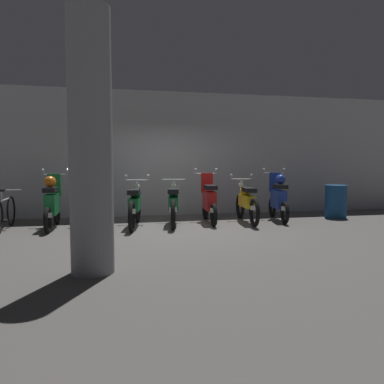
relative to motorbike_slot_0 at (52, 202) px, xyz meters
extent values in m
plane|color=#565451|center=(2.65, -0.74, -0.57)|extent=(80.00, 80.00, 0.00)
cube|color=#ADADB2|center=(2.65, 1.68, 1.10)|extent=(16.00, 0.30, 3.33)
torus|color=black|center=(0.01, 0.55, -0.30)|extent=(0.10, 0.53, 0.53)
torus|color=black|center=(-0.01, -0.60, -0.30)|extent=(0.10, 0.53, 0.53)
cube|color=#197238|center=(0.00, -0.02, -0.03)|extent=(0.23, 0.74, 0.44)
cube|color=#197238|center=(0.00, 0.32, 0.37)|extent=(0.28, 0.12, 0.48)
cube|color=black|center=(0.00, -0.19, 0.29)|extent=(0.25, 0.52, 0.10)
cylinder|color=#B7BABF|center=(0.01, 0.46, 0.59)|extent=(0.56, 0.04, 0.04)
sphere|color=#B7BABF|center=(-0.25, 0.46, 0.69)|extent=(0.07, 0.07, 0.07)
sphere|color=#B7BABF|center=(0.27, 0.46, 0.69)|extent=(0.07, 0.07, 0.07)
cylinder|color=#B7BABF|center=(0.01, 0.50, 0.12)|extent=(0.06, 0.15, 0.85)
sphere|color=silver|center=(0.01, 0.50, 0.44)|extent=(0.12, 0.12, 0.12)
cube|color=white|center=(-0.01, -0.58, -0.20)|extent=(0.16, 0.01, 0.10)
sphere|color=orange|center=(0.00, -0.19, 0.46)|extent=(0.24, 0.24, 0.24)
torus|color=black|center=(0.77, 0.42, -0.24)|extent=(0.20, 0.66, 0.65)
torus|color=black|center=(0.99, -0.86, -0.24)|extent=(0.20, 0.66, 0.65)
cube|color=silver|center=(0.88, -0.22, -0.05)|extent=(0.36, 0.86, 0.28)
ellipsoid|color=silver|center=(0.86, -0.07, 0.17)|extent=(0.33, 0.48, 0.22)
cube|color=black|center=(0.91, -0.40, 0.23)|extent=(0.32, 0.55, 0.10)
cylinder|color=#B7BABF|center=(0.79, 0.32, 0.45)|extent=(0.56, 0.13, 0.04)
sphere|color=#B7BABF|center=(0.53, 0.27, 0.55)|extent=(0.07, 0.07, 0.07)
sphere|color=#B7BABF|center=(1.05, 0.36, 0.55)|extent=(0.07, 0.07, 0.07)
cylinder|color=#B7BABF|center=(0.78, 0.37, 0.08)|extent=(0.08, 0.17, 0.65)
sphere|color=silver|center=(0.78, 0.37, 0.30)|extent=(0.12, 0.12, 0.12)
cube|color=white|center=(0.99, -0.84, -0.14)|extent=(0.16, 0.04, 0.10)
torus|color=black|center=(1.87, 0.48, -0.24)|extent=(0.19, 0.66, 0.65)
torus|color=black|center=(1.66, -0.81, -0.24)|extent=(0.19, 0.66, 0.65)
cube|color=#197238|center=(1.76, -0.16, -0.05)|extent=(0.35, 0.86, 0.28)
ellipsoid|color=#197238|center=(1.79, -0.01, 0.17)|extent=(0.33, 0.48, 0.22)
cube|color=black|center=(1.73, -0.34, 0.23)|extent=(0.32, 0.55, 0.10)
cylinder|color=#B7BABF|center=(1.85, 0.37, 0.45)|extent=(0.56, 0.12, 0.04)
sphere|color=#B7BABF|center=(1.59, 0.42, 0.55)|extent=(0.07, 0.07, 0.07)
sphere|color=#B7BABF|center=(2.11, 0.33, 0.55)|extent=(0.07, 0.07, 0.07)
cylinder|color=#B7BABF|center=(1.86, 0.43, 0.08)|extent=(0.08, 0.17, 0.65)
sphere|color=silver|center=(1.86, 0.43, 0.30)|extent=(0.12, 0.12, 0.12)
cube|color=white|center=(1.66, -0.78, -0.14)|extent=(0.16, 0.04, 0.10)
torus|color=black|center=(2.76, 0.57, -0.24)|extent=(0.20, 0.66, 0.65)
torus|color=black|center=(2.54, -0.72, -0.24)|extent=(0.20, 0.66, 0.65)
cube|color=#197238|center=(2.65, -0.08, -0.05)|extent=(0.36, 0.86, 0.28)
ellipsoid|color=#197238|center=(2.67, 0.08, 0.17)|extent=(0.33, 0.48, 0.22)
cube|color=black|center=(2.61, -0.26, 0.23)|extent=(0.32, 0.55, 0.10)
cylinder|color=#B7BABF|center=(2.74, 0.46, 0.45)|extent=(0.56, 0.13, 0.04)
cylinder|color=#B7BABF|center=(2.75, 0.51, 0.08)|extent=(0.08, 0.17, 0.65)
sphere|color=silver|center=(2.75, 0.51, 0.30)|extent=(0.12, 0.12, 0.12)
cube|color=white|center=(2.54, -0.69, -0.14)|extent=(0.16, 0.04, 0.10)
torus|color=black|center=(3.57, 0.62, -0.30)|extent=(0.13, 0.54, 0.53)
torus|color=black|center=(3.48, -0.53, -0.30)|extent=(0.13, 0.54, 0.53)
cube|color=red|center=(3.53, 0.04, -0.03)|extent=(0.28, 0.75, 0.44)
cube|color=red|center=(3.56, 0.39, 0.37)|extent=(0.29, 0.14, 0.48)
cube|color=black|center=(3.51, -0.12, 0.29)|extent=(0.28, 0.54, 0.10)
cylinder|color=#B7BABF|center=(3.57, 0.52, 0.59)|extent=(0.56, 0.08, 0.04)
sphere|color=#B7BABF|center=(3.31, 0.54, 0.69)|extent=(0.07, 0.07, 0.07)
sphere|color=#B7BABF|center=(3.83, 0.50, 0.69)|extent=(0.07, 0.07, 0.07)
cylinder|color=#B7BABF|center=(3.57, 0.57, 0.12)|extent=(0.07, 0.15, 0.85)
sphere|color=silver|center=(3.57, 0.57, 0.44)|extent=(0.12, 0.12, 0.12)
cube|color=white|center=(3.48, -0.51, -0.20)|extent=(0.16, 0.02, 0.10)
torus|color=black|center=(4.47, 0.53, -0.24)|extent=(0.15, 0.66, 0.65)
torus|color=black|center=(4.35, -0.77, -0.24)|extent=(0.15, 0.66, 0.65)
cube|color=gold|center=(4.41, -0.12, -0.05)|extent=(0.30, 0.85, 0.28)
ellipsoid|color=gold|center=(4.42, 0.04, 0.17)|extent=(0.30, 0.46, 0.22)
cube|color=black|center=(4.39, -0.30, 0.23)|extent=(0.29, 0.54, 0.10)
cylinder|color=#B7BABF|center=(4.46, 0.42, 0.45)|extent=(0.56, 0.09, 0.04)
sphere|color=#B7BABF|center=(4.20, 0.45, 0.55)|extent=(0.07, 0.07, 0.07)
sphere|color=#B7BABF|center=(4.72, 0.40, 0.55)|extent=(0.07, 0.07, 0.07)
cylinder|color=#B7BABF|center=(4.47, 0.48, 0.08)|extent=(0.07, 0.16, 0.65)
sphere|color=silver|center=(4.47, 0.48, 0.30)|extent=(0.12, 0.12, 0.12)
cube|color=white|center=(4.35, -0.74, -0.14)|extent=(0.16, 0.03, 0.10)
torus|color=black|center=(5.39, 0.60, -0.30)|extent=(0.18, 0.54, 0.53)
torus|color=black|center=(5.19, -0.53, -0.30)|extent=(0.18, 0.54, 0.53)
cube|color=#1E389E|center=(5.29, 0.04, -0.03)|extent=(0.34, 0.76, 0.44)
cube|color=#1E389E|center=(5.35, 0.38, 0.37)|extent=(0.30, 0.17, 0.48)
cube|color=black|center=(5.26, -0.12, 0.29)|extent=(0.33, 0.55, 0.10)
cylinder|color=#B7BABF|center=(5.37, 0.51, 0.59)|extent=(0.56, 0.13, 0.04)
sphere|color=#B7BABF|center=(5.12, 0.56, 0.69)|extent=(0.07, 0.07, 0.07)
sphere|color=#B7BABF|center=(5.63, 0.47, 0.69)|extent=(0.07, 0.07, 0.07)
cylinder|color=#B7BABF|center=(5.38, 0.56, 0.12)|extent=(0.08, 0.16, 0.85)
sphere|color=silver|center=(5.38, 0.56, 0.44)|extent=(0.12, 0.12, 0.12)
cube|color=white|center=(5.20, -0.51, -0.20)|extent=(0.16, 0.04, 0.10)
sphere|color=#1E389E|center=(5.26, -0.12, 0.46)|extent=(0.24, 0.24, 0.24)
torus|color=black|center=(-0.97, 0.53, -0.23)|extent=(0.06, 0.68, 0.68)
cylinder|color=silver|center=(-0.96, 0.01, 0.07)|extent=(0.05, 0.68, 0.04)
cylinder|color=silver|center=(-0.95, -0.20, 0.17)|extent=(0.03, 0.03, 0.22)
cube|color=black|center=(-0.95, -0.20, 0.29)|extent=(0.11, 0.22, 0.05)
cylinder|color=#B7BABF|center=(-0.97, 0.40, 0.25)|extent=(0.50, 0.04, 0.03)
cylinder|color=black|center=(-0.96, -0.05, -0.38)|extent=(0.12, 0.10, 0.10)
cylinder|color=gray|center=(1.03, -3.58, 1.10)|extent=(0.55, 0.55, 3.33)
cylinder|color=navy|center=(6.95, 0.16, -0.14)|extent=(0.54, 0.54, 0.85)
camera|label=1|loc=(1.31, -8.44, 0.84)|focal=34.67mm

